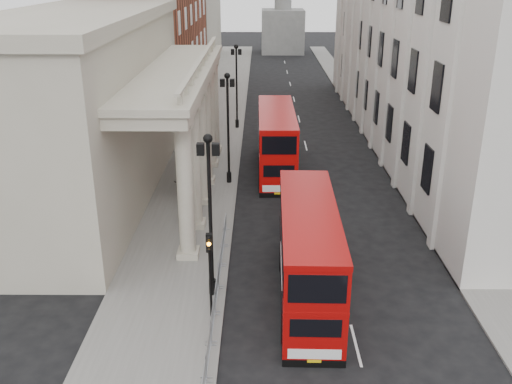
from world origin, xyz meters
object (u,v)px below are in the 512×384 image
lamp_post_mid (228,121)px  lamp_post_south (210,206)px  traffic_light (210,260)px  bus_far (276,140)px  pedestrian_c (189,179)px  lamp_post_north (237,81)px  bus_near (308,252)px  pedestrian_a (185,207)px  pedestrian_b (180,182)px

lamp_post_mid → lamp_post_south: bearing=-90.0°
lamp_post_south → traffic_light: (0.10, -2.02, -1.80)m
bus_far → pedestrian_c: bearing=-147.2°
lamp_post_north → bus_near: lamp_post_north is taller
lamp_post_mid → pedestrian_c: 5.15m
lamp_post_mid → bus_far: lamp_post_mid is taller
lamp_post_north → pedestrian_c: bearing=-99.5°
lamp_post_south → lamp_post_mid: bearing=90.0°
lamp_post_north → traffic_light: (0.10, -34.02, -1.80)m
pedestrian_a → pedestrian_b: 4.63m
lamp_post_south → bus_near: 5.31m
lamp_post_north → traffic_light: size_ratio=1.93×
pedestrian_b → pedestrian_c: (0.54, 0.88, -0.05)m
lamp_post_mid → pedestrian_c: lamp_post_mid is taller
bus_near → bus_far: size_ratio=0.96×
bus_near → pedestrian_c: (-7.64, 14.61, -1.58)m
lamp_post_mid → pedestrian_b: bearing=-146.1°
bus_far → pedestrian_a: (-6.18, -9.71, -1.69)m
pedestrian_a → pedestrian_c: size_ratio=1.01×
bus_near → bus_far: (-1.07, 18.90, 0.12)m
bus_far → bus_near: bearing=-87.1°
lamp_post_mid → traffic_light: (0.10, -18.02, -1.80)m
pedestrian_b → traffic_light: bearing=93.2°
pedestrian_b → bus_far: bearing=-153.5°
lamp_post_north → pedestrian_b: 19.05m
lamp_post_south → pedestrian_c: size_ratio=5.25×
lamp_post_north → pedestrian_a: size_ratio=5.20×
traffic_light → pedestrian_c: 17.00m
bus_near → bus_far: bearing=94.4°
pedestrian_c → lamp_post_mid: bearing=61.0°
lamp_post_mid → pedestrian_c: size_ratio=5.25×
traffic_light → pedestrian_c: (-3.01, 16.58, -2.19)m
lamp_post_north → pedestrian_a: (-2.51, -22.85, -3.99)m
traffic_light → bus_near: (4.63, 1.97, -0.61)m
lamp_post_south → traffic_light: bearing=-87.2°
bus_far → pedestrian_c: size_ratio=7.32×
bus_far → pedestrian_a: bus_far is taller
lamp_post_south → lamp_post_north: (0.00, 32.00, 0.00)m
lamp_post_north → pedestrian_b: bearing=-100.7°
pedestrian_a → lamp_post_north: bearing=78.4°
lamp_post_south → bus_far: size_ratio=0.72×
pedestrian_b → pedestrian_c: 1.03m
lamp_post_north → traffic_light: lamp_post_north is taller
lamp_post_south → lamp_post_mid: (0.00, 16.00, 0.00)m
pedestrian_c → pedestrian_b: bearing=-86.7°
lamp_post_mid → pedestrian_a: bearing=-110.2°
pedestrian_b → lamp_post_mid: bearing=-155.6°
lamp_post_north → bus_far: (3.67, -13.14, -2.30)m
bus_near → lamp_post_south: bearing=-179.4°
lamp_post_mid → lamp_post_north: bearing=90.0°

